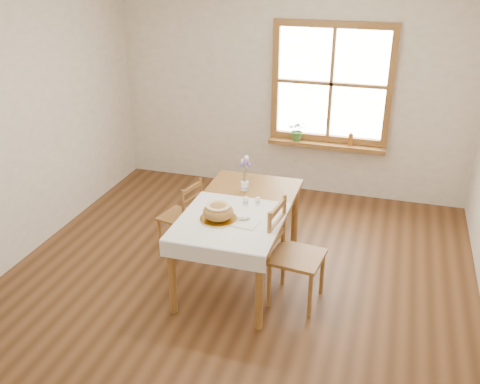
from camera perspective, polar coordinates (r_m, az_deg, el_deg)
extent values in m
plane|color=brown|center=(5.14, -0.98, -10.52)|extent=(5.00, 5.00, 0.00)
cube|color=white|center=(6.82, 5.44, 10.56)|extent=(4.50, 0.10, 2.60)
cube|color=white|center=(2.58, -19.15, -17.23)|extent=(4.50, 0.10, 2.60)
cube|color=white|center=(5.59, -23.75, 5.30)|extent=(0.10, 5.00, 2.60)
cube|color=white|center=(4.20, -1.26, 19.76)|extent=(4.50, 5.00, 0.10)
cube|color=#9F6531|center=(6.54, 10.16, 17.19)|extent=(1.46, 0.08, 0.08)
cube|color=#9F6531|center=(6.86, 9.30, 5.71)|extent=(1.46, 0.08, 0.08)
cube|color=#9F6531|center=(6.78, 3.82, 11.84)|extent=(0.08, 0.08, 1.30)
cube|color=#9F6531|center=(6.62, 15.73, 10.66)|extent=(0.08, 0.08, 1.30)
cube|color=#9F6531|center=(6.67, 9.71, 11.32)|extent=(0.04, 0.06, 1.30)
cube|color=#9F6531|center=(6.67, 9.71, 11.32)|extent=(1.30, 0.06, 0.04)
cube|color=white|center=(6.70, 9.75, 11.37)|extent=(1.30, 0.01, 1.30)
cube|color=#9F6531|center=(6.82, 9.19, 5.00)|extent=(1.46, 0.20, 0.05)
cube|color=#9F6531|center=(5.01, 0.00, -1.82)|extent=(0.90, 1.60, 0.05)
cylinder|color=#9F6531|center=(4.72, -7.24, -9.14)|extent=(0.07, 0.07, 0.70)
cylinder|color=#9F6531|center=(4.50, 2.07, -10.82)|extent=(0.07, 0.07, 0.70)
cylinder|color=#9F6531|center=(5.91, -1.55, -1.49)|extent=(0.07, 0.07, 0.70)
cylinder|color=#9F6531|center=(5.74, 5.88, -2.48)|extent=(0.07, 0.07, 0.70)
cube|color=white|center=(4.74, -1.06, -3.07)|extent=(0.91, 0.99, 0.01)
cylinder|color=white|center=(4.74, -2.33, -2.87)|extent=(0.37, 0.37, 0.02)
ellipsoid|color=#A5723A|center=(4.70, -2.35, -1.97)|extent=(0.27, 0.27, 0.15)
cube|color=white|center=(4.68, 0.46, -3.26)|extent=(0.27, 0.24, 0.01)
cylinder|color=white|center=(4.97, 0.61, -0.98)|extent=(0.06, 0.06, 0.09)
cylinder|color=white|center=(4.99, 1.89, -0.94)|extent=(0.05, 0.05, 0.08)
cylinder|color=white|center=(5.30, 0.50, 0.58)|extent=(0.08, 0.08, 0.09)
imported|color=#457D32|center=(6.84, 6.17, 6.33)|extent=(0.24, 0.26, 0.20)
cylinder|color=#9F571D|center=(6.76, 11.73, 5.56)|extent=(0.06, 0.06, 0.16)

